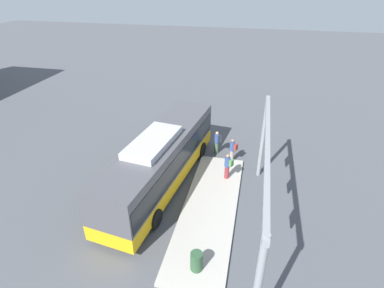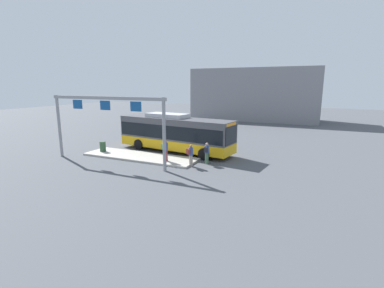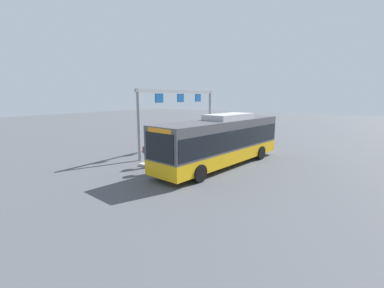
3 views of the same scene
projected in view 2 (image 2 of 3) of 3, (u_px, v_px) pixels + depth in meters
ground_plane at (175, 151)px, 25.83m from camera, size 120.00×120.00×0.00m
platform_curb at (140, 157)px, 23.69m from camera, size 10.00×2.80×0.16m
bus_main at (175, 132)px, 25.46m from camera, size 11.34×3.96×3.46m
person_boarding at (207, 153)px, 21.59m from camera, size 0.36×0.54×1.67m
person_waiting_near at (166, 150)px, 21.83m from camera, size 0.51×0.60×1.67m
person_waiting_mid at (191, 155)px, 20.93m from camera, size 0.51×0.60×1.67m
platform_sign_gantry at (106, 114)px, 21.27m from camera, size 10.57×0.24×5.20m
station_building at (255, 94)px, 48.85m from camera, size 21.28×8.00×8.76m
trash_bin at (103, 147)px, 25.07m from camera, size 0.52×0.52×0.90m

